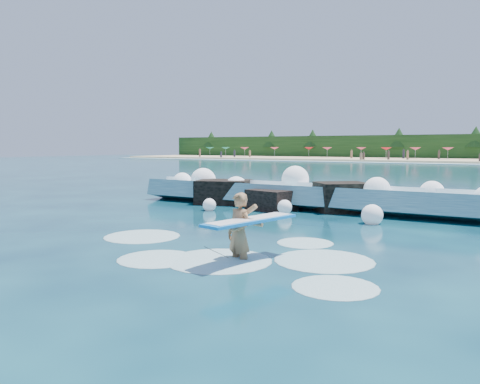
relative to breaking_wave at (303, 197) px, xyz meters
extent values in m
plane|color=#072338|center=(-1.19, -7.81, -0.48)|extent=(200.00, 200.00, 0.00)
cube|color=tan|center=(-1.19, 70.19, -0.28)|extent=(140.00, 20.00, 0.40)
cube|color=silver|center=(-1.19, 59.19, -0.44)|extent=(140.00, 5.00, 0.08)
cube|color=black|center=(-1.19, 80.19, 2.02)|extent=(140.00, 4.00, 5.00)
cube|color=teal|center=(0.00, -0.16, -0.08)|extent=(16.07, 2.45, 1.34)
cube|color=white|center=(0.00, 0.64, 0.32)|extent=(16.07, 1.13, 0.63)
cube|color=black|center=(-3.87, -0.58, -0.03)|extent=(2.91, 2.53, 1.32)
cube|color=black|center=(-0.87, -1.38, -0.13)|extent=(2.10, 1.80, 1.02)
cube|color=black|center=(1.83, -0.18, 0.01)|extent=(2.60, 2.57, 1.42)
imported|color=#976D46|center=(2.70, -9.66, 0.16)|extent=(0.82, 0.65, 1.96)
cube|color=#0C7FDC|center=(2.98, -9.61, 0.50)|extent=(1.17, 2.76, 0.07)
cube|color=white|center=(2.98, -9.61, 0.52)|extent=(1.01, 2.51, 0.07)
cylinder|color=black|center=(2.88, -10.86, -0.03)|extent=(0.01, 0.91, 0.43)
sphere|color=white|center=(-6.74, -0.12, 0.39)|extent=(0.99, 0.99, 0.99)
sphere|color=white|center=(-5.50, -0.01, 0.50)|extent=(1.28, 1.28, 1.28)
sphere|color=white|center=(-3.38, -0.23, 0.22)|extent=(1.17, 1.17, 1.17)
sphere|color=white|center=(-0.71, 0.65, 0.71)|extent=(1.27, 1.27, 1.27)
sphere|color=white|center=(1.08, -0.19, 0.15)|extent=(0.86, 0.86, 0.86)
sphere|color=white|center=(3.31, -0.22, 0.48)|extent=(1.07, 1.07, 1.07)
sphere|color=white|center=(5.26, 0.54, 0.40)|extent=(0.97, 0.97, 0.97)
sphere|color=white|center=(-3.00, -2.95, -0.25)|extent=(0.56, 0.56, 0.56)
sphere|color=white|center=(0.20, -2.24, -0.20)|extent=(0.59, 0.59, 0.59)
sphere|color=white|center=(3.86, -2.70, -0.18)|extent=(0.76, 0.76, 0.76)
ellipsoid|color=silver|center=(2.29, -9.95, -0.48)|extent=(2.58, 2.58, 0.13)
ellipsoid|color=silver|center=(0.92, -10.59, -0.48)|extent=(1.94, 1.94, 0.10)
ellipsoid|color=silver|center=(4.43, -8.63, -0.48)|extent=(2.41, 2.41, 0.12)
ellipsoid|color=silver|center=(-1.39, -8.70, -0.48)|extent=(2.30, 2.30, 0.12)
ellipsoid|color=silver|center=(3.20, -6.97, -0.48)|extent=(1.61, 1.61, 0.08)
ellipsoid|color=silver|center=(5.41, -10.49, -0.48)|extent=(1.72, 1.72, 0.09)
cone|color=#127460|center=(-56.92, 72.36, 1.77)|extent=(2.00, 2.00, 0.50)
cone|color=#127460|center=(-51.00, 70.29, 1.77)|extent=(2.00, 2.00, 0.50)
cone|color=#D53E61|center=(-45.65, 69.87, 1.77)|extent=(2.00, 2.00, 0.50)
cone|color=#D53E61|center=(-39.43, 72.31, 1.77)|extent=(2.00, 2.00, 0.50)
cone|color=red|center=(-32.34, 74.63, 1.77)|extent=(2.00, 2.00, 0.50)
cone|color=#D53E61|center=(-27.25, 72.32, 1.77)|extent=(2.00, 2.00, 0.50)
cone|color=#D53E61|center=(-20.76, 74.21, 1.77)|extent=(2.00, 2.00, 0.50)
cone|color=red|center=(-14.76, 70.34, 1.77)|extent=(2.00, 2.00, 0.50)
cone|color=#D53E61|center=(-9.96, 72.55, 1.77)|extent=(2.00, 2.00, 0.50)
cone|color=#D53E61|center=(-4.33, 72.33, 1.77)|extent=(2.00, 2.00, 0.50)
cube|color=#3F332D|center=(-9.88, 71.99, 0.60)|extent=(0.35, 0.22, 1.37)
cube|color=#262633|center=(-23.71, 72.36, 0.61)|extent=(0.35, 0.22, 1.39)
cube|color=#8C664C|center=(-50.37, 72.51, 0.66)|extent=(0.35, 0.22, 1.49)
cube|color=#3F332D|center=(-41.76, 61.54, 0.30)|extent=(0.35, 0.22, 1.41)
cube|color=#262633|center=(-5.64, 71.32, 0.71)|extent=(0.35, 0.22, 1.58)
cube|color=#8C664C|center=(-13.35, 72.61, 0.60)|extent=(0.35, 0.22, 1.37)
cube|color=#262633|center=(-9.65, 63.54, 0.70)|extent=(0.35, 0.22, 1.57)
cube|color=#8C664C|center=(-17.60, 67.18, 0.59)|extent=(0.35, 0.22, 1.35)
cube|color=#262633|center=(-46.19, 62.43, 0.61)|extent=(0.35, 0.22, 1.39)
cube|color=brown|center=(-15.45, 74.15, 0.70)|extent=(0.35, 0.22, 1.58)
cube|color=#3F332D|center=(-21.06, 73.28, 0.69)|extent=(0.35, 0.22, 1.56)
cube|color=#262633|center=(-30.22, 72.32, 0.72)|extent=(0.35, 0.22, 1.61)
cube|color=brown|center=(-12.09, 72.68, 0.71)|extent=(0.35, 0.22, 1.59)
camera|label=1|loc=(8.51, -18.97, 2.24)|focal=35.00mm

